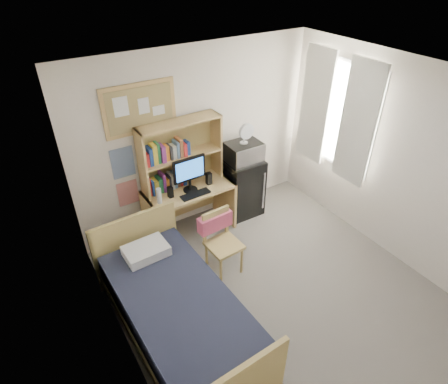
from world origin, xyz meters
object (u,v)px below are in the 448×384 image
mini_fridge (242,186)px  bed (179,315)px  microwave (243,152)px  desk_fan (244,134)px  monitor (190,175)px  speaker_right (209,178)px  desk_chair (224,245)px  bulletin_board (140,108)px  desk (190,210)px  speaker_left (170,192)px

mini_fridge → bed: bearing=-139.7°
microwave → desk_fan: desk_fan is taller
monitor → speaker_right: 0.34m
desk_chair → monitor: size_ratio=1.76×
bulletin_board → microwave: bulletin_board is taller
desk_chair → monitor: bearing=86.5°
mini_fridge → bed: (-1.84, -1.52, -0.17)m
desk_chair → desk: bearing=86.6°
desk_chair → microwave: bearing=42.4°
microwave → desk_fan: 0.29m
monitor → desk_fan: desk_fan is taller
desk → desk_fan: bearing=-0.3°
microwave → bed: bearing=-140.1°
bulletin_board → desk_chair: 1.99m
desk → mini_fridge: size_ratio=1.33×
speaker_right → desk_fan: desk_fan is taller
desk_chair → mini_fridge: (0.93, 0.98, 0.02)m
speaker_right → microwave: 0.67m
bed → speaker_left: bearing=64.5°
desk_chair → desk_fan: (0.93, 0.96, 0.91)m
monitor → speaker_right: bearing=0.0°
bed → monitor: (0.91, 1.42, 0.73)m
bed → desk_fan: size_ratio=7.43×
microwave → desk: bearing=-178.2°
desk → bulletin_board: bearing=143.2°
bulletin_board → microwave: (1.37, -0.30, -0.85)m
mini_fridge → microwave: microwave is taller
bulletin_board → desk: size_ratio=0.76×
bed → monitor: bearing=55.2°
mini_fridge → speaker_right: speaker_right is taller
desk_chair → speaker_right: 1.03m
bed → desk_chair: bearing=28.7°
desk_chair → mini_fridge: mini_fridge is taller
monitor → desk_fan: size_ratio=1.77×
mini_fridge → microwave: bearing=-90.0°
desk_chair → desk_fan: desk_fan is taller
speaker_left → speaker_right: 0.60m
desk → speaker_left: (-0.30, -0.07, 0.46)m
desk → bed: bearing=-123.0°
monitor → speaker_left: monitor is taller
desk → speaker_left: 0.56m
bed → desk_fan: 2.60m
bulletin_board → desk_chair: bulletin_board is taller
desk → desk_fan: (0.93, 0.02, 0.97)m
monitor → desk: bearing=90.0°
speaker_left → speaker_right: size_ratio=0.90×
desk_fan → bulletin_board: bearing=168.6°
desk → microwave: 1.15m
desk_chair → microwave: 1.48m
desk → speaker_left: size_ratio=7.78×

